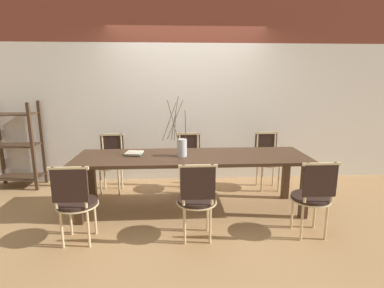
% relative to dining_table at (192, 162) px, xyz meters
% --- Properties ---
extents(ground_plane, '(16.00, 16.00, 0.00)m').
position_rel_dining_table_xyz_m(ground_plane, '(0.00, 0.00, -0.65)').
color(ground_plane, '#A87F51').
extents(wall_rear, '(12.00, 0.06, 3.20)m').
position_rel_dining_table_xyz_m(wall_rear, '(0.00, 1.29, 0.95)').
color(wall_rear, white).
rests_on(wall_rear, ground_plane).
extents(dining_table, '(2.93, 0.83, 0.74)m').
position_rel_dining_table_xyz_m(dining_table, '(0.00, 0.00, 0.00)').
color(dining_table, '#422B1C').
rests_on(dining_table, ground_plane).
extents(chair_near_leftend, '(0.43, 0.43, 0.87)m').
position_rel_dining_table_xyz_m(chair_near_leftend, '(-1.24, -0.75, -0.17)').
color(chair_near_leftend, black).
rests_on(chair_near_leftend, ground_plane).
extents(chair_near_left, '(0.43, 0.43, 0.87)m').
position_rel_dining_table_xyz_m(chair_near_left, '(0.01, -0.75, -0.17)').
color(chair_near_left, black).
rests_on(chair_near_left, ground_plane).
extents(chair_near_center, '(0.43, 0.43, 0.87)m').
position_rel_dining_table_xyz_m(chair_near_center, '(1.25, -0.75, -0.17)').
color(chair_near_center, black).
rests_on(chair_near_center, ground_plane).
extents(chair_far_leftend, '(0.43, 0.43, 0.87)m').
position_rel_dining_table_xyz_m(chair_far_leftend, '(-1.18, 0.75, -0.17)').
color(chair_far_leftend, black).
rests_on(chair_far_leftend, ground_plane).
extents(chair_far_left, '(0.43, 0.43, 0.87)m').
position_rel_dining_table_xyz_m(chair_far_left, '(-0.00, 0.75, -0.17)').
color(chair_far_left, black).
rests_on(chair_far_left, ground_plane).
extents(chair_far_center, '(0.43, 0.43, 0.87)m').
position_rel_dining_table_xyz_m(chair_far_center, '(1.22, 0.75, -0.17)').
color(chair_far_center, black).
rests_on(chair_far_center, ground_plane).
extents(vase_centerpiece, '(0.31, 0.42, 0.74)m').
position_rel_dining_table_xyz_m(vase_centerpiece, '(-0.13, -0.02, 0.22)').
color(vase_centerpiece, silver).
rests_on(vase_centerpiece, dining_table).
extents(book_stack, '(0.25, 0.23, 0.03)m').
position_rel_dining_table_xyz_m(book_stack, '(-0.75, 0.09, 0.11)').
color(book_stack, '#1E6B4C').
rests_on(book_stack, dining_table).
extents(shelving_rack, '(0.71, 0.40, 1.35)m').
position_rel_dining_table_xyz_m(shelving_rack, '(-2.69, 1.02, 0.02)').
color(shelving_rack, '#422D1E').
rests_on(shelving_rack, ground_plane).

